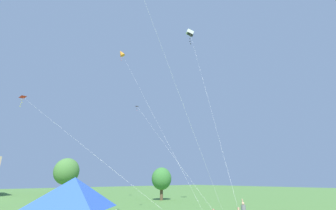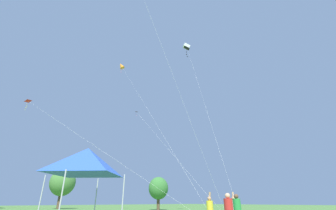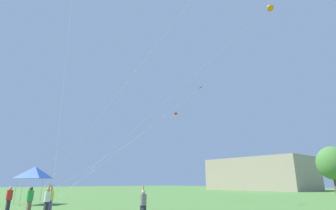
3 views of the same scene
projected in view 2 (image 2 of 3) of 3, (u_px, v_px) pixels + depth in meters
tree_far_left at (63, 183)px, 48.28m from camera, size 5.30×4.77×7.99m
tree_far_centre at (158, 188)px, 41.38m from camera, size 3.75×3.37×5.66m
festival_tent at (87, 161)px, 9.98m from camera, size 2.75×2.75×3.63m
person_grey_shirt at (239, 207)px, 20.44m from camera, size 0.39×0.39×1.90m
person_yellow_shirt at (210, 210)px, 13.54m from camera, size 0.40×0.40×1.95m
person_green_shirt at (237, 210)px, 12.80m from camera, size 0.43×0.43×1.81m
person_white_shirt at (234, 209)px, 14.01m from camera, size 0.40×0.40×1.97m
kite_red_delta_0 at (30, 103)px, 26.40m from camera, size 6.83×22.30×12.71m
kite_black_delta_2 at (139, 114)px, 28.59m from camera, size 2.74×14.90×12.39m
kite_orange_diamond_3 at (121, 66)px, 44.79m from camera, size 7.44×26.20×27.11m
kite_white_box_4 at (187, 47)px, 39.22m from camera, size 12.32×14.75×26.94m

